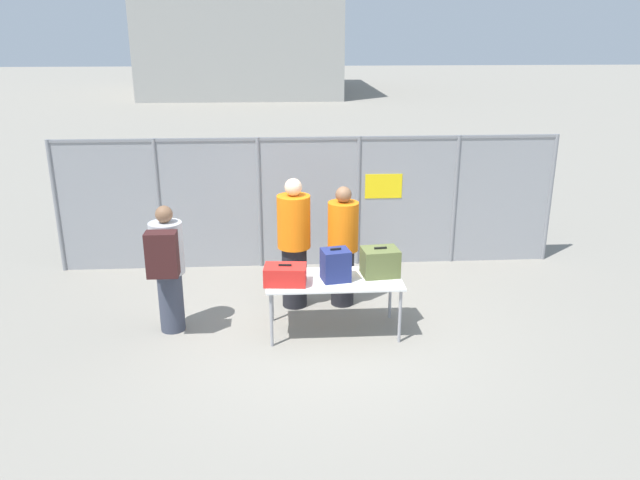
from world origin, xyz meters
name	(u,v)px	position (x,y,z in m)	size (l,w,h in m)	color
ground_plane	(319,332)	(0.00, 0.00, 0.00)	(120.00, 120.00, 0.00)	gray
fence_section	(310,200)	(0.01, 2.46, 1.11)	(8.04, 0.07, 2.13)	gray
inspection_table	(334,283)	(0.19, 0.03, 0.68)	(1.71, 0.82, 0.73)	silver
suitcase_red	(285,275)	(-0.42, -0.09, 0.85)	(0.54, 0.37, 0.26)	red
suitcase_navy	(336,265)	(0.21, -0.01, 0.93)	(0.39, 0.35, 0.42)	navy
suitcase_olive	(380,262)	(0.79, 0.11, 0.91)	(0.49, 0.40, 0.38)	#566033
traveler_hooded	(167,265)	(-1.89, 0.15, 0.92)	(0.41, 0.64, 1.68)	#383D4C
security_worker_near	(343,245)	(0.39, 0.88, 0.89)	(0.43, 0.43, 1.72)	black
security_worker_far	(294,242)	(-0.28, 0.87, 0.95)	(0.46, 0.46, 1.84)	black
utility_trailer	(364,203)	(1.22, 4.81, 0.39)	(3.48, 1.99, 0.66)	#4C6B47
distant_hangar	(244,30)	(-2.47, 32.83, 3.62)	(11.03, 12.54, 7.24)	#999993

